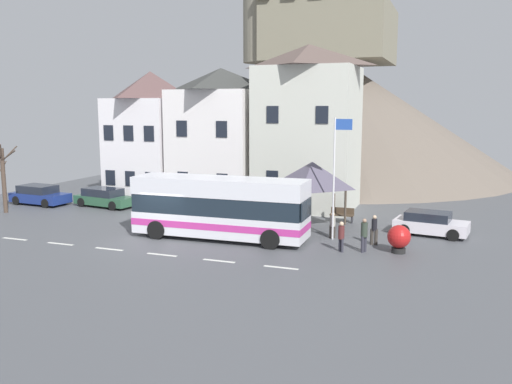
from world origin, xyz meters
TOP-DOWN VIEW (x-y plane):
  - ground_plane at (0.00, -0.00)m, footprint 40.00×60.00m
  - townhouse_00 at (-7.73, 12.17)m, footprint 5.10×6.41m
  - townhouse_01 at (-1.90, 12.33)m, footprint 6.02×6.71m
  - townhouse_02 at (4.85, 11.71)m, footprint 6.53×5.48m
  - hilltop_castle at (1.67, 32.38)m, footprint 38.49×38.49m
  - transit_bus at (2.83, 1.39)m, footprint 9.52×2.76m
  - bus_shelter at (6.80, 5.53)m, footprint 3.60×3.60m
  - parked_car_00 at (-8.69, 7.16)m, footprint 4.67×2.40m
  - parked_car_01 at (13.37, 6.21)m, footprint 4.09×2.32m
  - parked_car_02 at (-13.67, 6.28)m, footprint 4.41×2.27m
  - parked_car_03 at (-2.18, 6.93)m, footprint 4.28×1.91m
  - pedestrian_00 at (8.46, 3.64)m, footprint 0.32×0.31m
  - pedestrian_01 at (10.77, 2.94)m, footprint 0.39×0.28m
  - pedestrian_02 at (10.50, 1.36)m, footprint 0.33×0.34m
  - pedestrian_03 at (9.45, 1.03)m, footprint 0.30×0.30m
  - public_bench at (8.12, 7.88)m, footprint 1.43×0.48m
  - flagpole at (8.61, 3.35)m, footprint 0.95×0.10m
  - harbour_buoy at (12.12, 1.80)m, footprint 1.12×1.12m
  - bare_tree_00 at (-13.55, 2.99)m, footprint 1.77×1.57m

SIDE VIEW (x-z plane):
  - ground_plane at x=0.00m, z-range -0.06..0.00m
  - public_bench at x=8.12m, z-range 0.03..0.90m
  - parked_car_01 at x=13.37m, z-range -0.01..1.29m
  - parked_car_00 at x=-8.69m, z-range -0.01..1.30m
  - parked_car_03 at x=-2.18m, z-range -0.02..1.36m
  - parked_car_02 at x=-13.67m, z-range -0.02..1.38m
  - pedestrian_00 at x=8.46m, z-range 0.05..1.46m
  - harbour_buoy at x=12.12m, z-range 0.07..1.45m
  - pedestrian_01 at x=10.77m, z-range 0.00..1.55m
  - pedestrian_03 at x=9.45m, z-range 0.10..1.61m
  - pedestrian_02 at x=10.50m, z-range 0.07..1.74m
  - transit_bus at x=2.83m, z-range 0.01..3.31m
  - bare_tree_00 at x=-13.55m, z-range 0.04..4.69m
  - bus_shelter at x=6.80m, z-range 1.18..5.08m
  - flagpole at x=8.61m, z-range 0.55..7.02m
  - townhouse_00 at x=-7.73m, z-range 0.00..9.67m
  - townhouse_01 at x=-1.90m, z-range 0.00..9.79m
  - townhouse_02 at x=4.85m, z-range 0.00..11.15m
  - hilltop_castle at x=1.67m, z-range -4.16..17.54m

